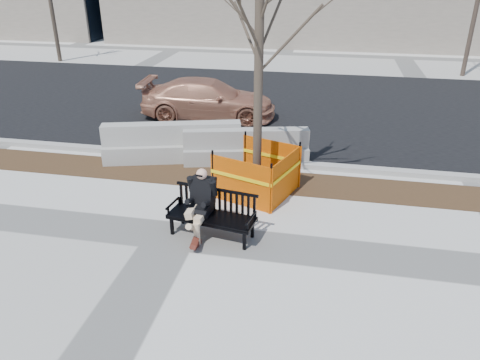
# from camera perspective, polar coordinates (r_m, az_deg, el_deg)

# --- Properties ---
(ground) EXTENTS (120.00, 120.00, 0.00)m
(ground) POSITION_cam_1_polar(r_m,az_deg,el_deg) (8.56, -8.40, -6.79)
(ground) COLOR beige
(ground) RESTS_ON ground
(mulch_strip) EXTENTS (40.00, 1.20, 0.02)m
(mulch_strip) POSITION_cam_1_polar(r_m,az_deg,el_deg) (10.74, -3.96, 0.49)
(mulch_strip) COLOR #47301C
(mulch_strip) RESTS_ON ground
(asphalt_street) EXTENTS (60.00, 10.40, 0.01)m
(asphalt_street) POSITION_cam_1_polar(r_m,az_deg,el_deg) (16.43, 1.61, 9.49)
(asphalt_street) COLOR black
(asphalt_street) RESTS_ON ground
(curb) EXTENTS (60.00, 0.25, 0.12)m
(curb) POSITION_cam_1_polar(r_m,az_deg,el_deg) (11.55, -2.77, 2.69)
(curb) COLOR #9E9B93
(curb) RESTS_ON ground
(bench) EXTENTS (1.69, 0.84, 0.86)m
(bench) POSITION_cam_1_polar(r_m,az_deg,el_deg) (8.48, -3.46, -6.87)
(bench) COLOR black
(bench) RESTS_ON ground
(seated_man) EXTENTS (0.68, 0.97, 1.25)m
(seated_man) POSITION_cam_1_polar(r_m,az_deg,el_deg) (8.60, -4.74, -6.43)
(seated_man) COLOR black
(seated_man) RESTS_ON ground
(tree_fence) EXTENTS (2.73, 2.73, 5.35)m
(tree_fence) POSITION_cam_1_polar(r_m,az_deg,el_deg) (9.98, 2.06, -1.53)
(tree_fence) COLOR #EC5801
(tree_fence) RESTS_ON ground
(sedan) EXTENTS (4.30, 1.98, 1.22)m
(sedan) POSITION_cam_1_polar(r_m,az_deg,el_deg) (14.89, -3.86, 7.71)
(sedan) COLOR #B17155
(sedan) RESTS_ON ground
(jersey_barrier_left) EXTENTS (3.44, 1.57, 0.97)m
(jersey_barrier_left) POSITION_cam_1_polar(r_m,az_deg,el_deg) (11.74, -8.23, 2.51)
(jersey_barrier_left) COLOR #9B9991
(jersey_barrier_left) RESTS_ON ground
(jersey_barrier_right) EXTENTS (3.10, 1.29, 0.87)m
(jersey_barrier_right) POSITION_cam_1_polar(r_m,az_deg,el_deg) (11.47, 0.75, 2.22)
(jersey_barrier_right) COLOR gray
(jersey_barrier_right) RESTS_ON ground
(far_tree_left) EXTENTS (2.74, 2.74, 5.89)m
(far_tree_left) POSITION_cam_1_polar(r_m,az_deg,el_deg) (25.44, -21.35, 13.56)
(far_tree_left) COLOR #45382C
(far_tree_left) RESTS_ON ground
(far_tree_right) EXTENTS (2.61, 2.61, 5.71)m
(far_tree_right) POSITION_cam_1_polar(r_m,az_deg,el_deg) (22.77, 25.80, 11.55)
(far_tree_right) COLOR #47382D
(far_tree_right) RESTS_ON ground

